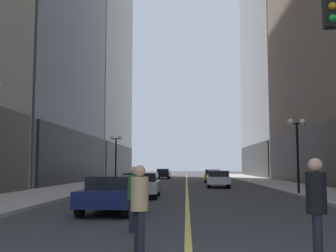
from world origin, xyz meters
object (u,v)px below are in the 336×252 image
at_px(car_silver, 141,184).
at_px(car_yellow, 213,175).
at_px(pedestrian_in_green_parka, 134,194).
at_px(street_lamp_left_far, 116,149).
at_px(car_white, 218,178).
at_px(pedestrian_in_tan_trench, 140,202).
at_px(pedestrian_in_black_coat, 316,203).
at_px(car_black, 163,173).
at_px(street_lamp_right_mid, 297,139).
at_px(car_navy, 114,193).

distance_m(car_silver, car_yellow, 21.46).
height_order(car_silver, pedestrian_in_green_parka, pedestrian_in_green_parka).
relative_size(car_yellow, street_lamp_left_far, 1.05).
distance_m(car_white, pedestrian_in_tan_trench, 25.11).
bearing_deg(pedestrian_in_black_coat, pedestrian_in_tan_trench, 164.58).
xyz_separation_m(pedestrian_in_black_coat, street_lamp_left_far, (-8.56, 29.75, 2.19)).
bearing_deg(pedestrian_in_tan_trench, car_yellow, 84.08).
height_order(car_black, street_lamp_left_far, street_lamp_left_far).
xyz_separation_m(pedestrian_in_black_coat, pedestrian_in_green_parka, (-3.53, 3.50, -0.10)).
xyz_separation_m(pedestrian_in_tan_trench, street_lamp_left_far, (-5.46, 28.90, 2.27)).
height_order(street_lamp_left_far, street_lamp_right_mid, same).
xyz_separation_m(car_white, car_yellow, (0.19, 10.11, -0.00)).
bearing_deg(street_lamp_right_mid, street_lamp_left_far, 134.86).
height_order(car_silver, street_lamp_left_far, street_lamp_left_far).
relative_size(car_black, pedestrian_in_green_parka, 2.77).
height_order(car_white, street_lamp_left_far, street_lamp_left_far).
bearing_deg(car_yellow, pedestrian_in_tan_trench, -95.92).
relative_size(pedestrian_in_tan_trench, street_lamp_left_far, 0.38).
relative_size(car_silver, pedestrian_in_tan_trench, 2.40).
bearing_deg(car_silver, street_lamp_left_far, 104.93).
bearing_deg(car_navy, pedestrian_in_green_parka, -73.34).
xyz_separation_m(car_yellow, street_lamp_left_far, (-9.09, -6.08, 2.54)).
height_order(car_silver, car_black, same).
distance_m(car_black, pedestrian_in_tan_trench, 46.06).
relative_size(pedestrian_in_tan_trench, street_lamp_right_mid, 0.38).
relative_size(car_navy, street_lamp_right_mid, 0.97).
bearing_deg(car_yellow, car_silver, -103.91).
bearing_deg(street_lamp_left_far, car_white, -24.35).
bearing_deg(car_yellow, pedestrian_in_black_coat, -90.85).
height_order(pedestrian_in_tan_trench, pedestrian_in_green_parka, pedestrian_in_tan_trench).
relative_size(car_silver, car_white, 0.89).
relative_size(car_white, pedestrian_in_green_parka, 2.74).
distance_m(car_silver, pedestrian_in_tan_trench, 14.24).
bearing_deg(pedestrian_in_black_coat, car_silver, 107.13).
height_order(car_navy, pedestrian_in_tan_trench, pedestrian_in_tan_trench).
distance_m(car_navy, car_silver, 7.12).
bearing_deg(car_navy, car_white, 73.78).
distance_m(car_white, pedestrian_in_green_parka, 22.56).
height_order(car_silver, pedestrian_in_tan_trench, pedestrian_in_tan_trench).
bearing_deg(pedestrian_in_tan_trench, pedestrian_in_green_parka, 99.43).
bearing_deg(car_navy, pedestrian_in_tan_trench, -76.01).
xyz_separation_m(car_white, pedestrian_in_green_parka, (-3.87, -22.22, 0.25)).
distance_m(car_navy, car_yellow, 28.45).
relative_size(car_silver, car_yellow, 0.87).
distance_m(car_silver, street_lamp_left_far, 15.47).
bearing_deg(car_black, street_lamp_left_far, -101.06).
bearing_deg(pedestrian_in_black_coat, pedestrian_in_green_parka, 135.27).
distance_m(car_silver, car_white, 11.81).
bearing_deg(car_silver, pedestrian_in_tan_trench, -83.82).
bearing_deg(pedestrian_in_green_parka, street_lamp_left_far, 100.83).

